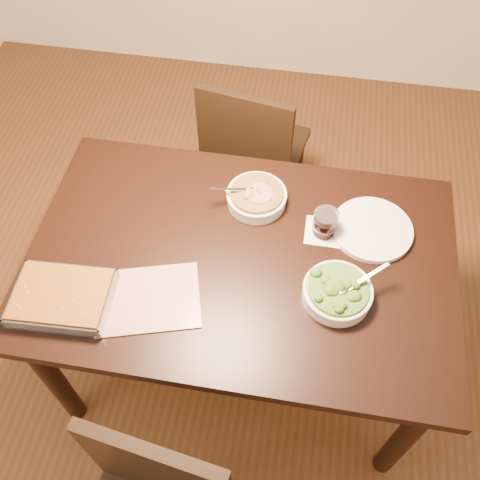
{
  "coord_description": "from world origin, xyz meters",
  "views": [
    {
      "loc": [
        0.16,
        -0.96,
        2.2
      ],
      "look_at": [
        -0.01,
        0.03,
        0.8
      ],
      "focal_mm": 40.0,
      "sensor_mm": 36.0,
      "label": 1
    }
  ],
  "objects_px": {
    "wine_tumbler": "(325,222)",
    "chair_far": "(252,150)",
    "table": "(241,272)",
    "baking_dish": "(62,298)",
    "stew_bowl": "(257,196)",
    "dinner_plate": "(372,229)",
    "broccoli_bowl": "(337,292)"
  },
  "relations": [
    {
      "from": "wine_tumbler",
      "to": "chair_far",
      "type": "height_order",
      "value": "chair_far"
    },
    {
      "from": "table",
      "to": "chair_far",
      "type": "xyz_separation_m",
      "value": [
        -0.08,
        0.76,
        -0.17
      ]
    },
    {
      "from": "baking_dish",
      "to": "chair_far",
      "type": "relative_size",
      "value": 0.36
    },
    {
      "from": "stew_bowl",
      "to": "dinner_plate",
      "type": "xyz_separation_m",
      "value": [
        0.4,
        -0.06,
        -0.02
      ]
    },
    {
      "from": "wine_tumbler",
      "to": "table",
      "type": "bearing_deg",
      "value": -150.45
    },
    {
      "from": "wine_tumbler",
      "to": "chair_far",
      "type": "xyz_separation_m",
      "value": [
        -0.33,
        0.61,
        -0.32
      ]
    },
    {
      "from": "stew_bowl",
      "to": "chair_far",
      "type": "relative_size",
      "value": 0.26
    },
    {
      "from": "broccoli_bowl",
      "to": "wine_tumbler",
      "type": "distance_m",
      "value": 0.25
    },
    {
      "from": "stew_bowl",
      "to": "broccoli_bowl",
      "type": "xyz_separation_m",
      "value": [
        0.3,
        -0.34,
        0.0
      ]
    },
    {
      "from": "table",
      "to": "dinner_plate",
      "type": "distance_m",
      "value": 0.47
    },
    {
      "from": "baking_dish",
      "to": "wine_tumbler",
      "type": "distance_m",
      "value": 0.87
    },
    {
      "from": "table",
      "to": "stew_bowl",
      "type": "relative_size",
      "value": 6.16
    },
    {
      "from": "stew_bowl",
      "to": "dinner_plate",
      "type": "relative_size",
      "value": 0.84
    },
    {
      "from": "baking_dish",
      "to": "wine_tumbler",
      "type": "xyz_separation_m",
      "value": [
        0.77,
        0.4,
        0.03
      ]
    },
    {
      "from": "table",
      "to": "broccoli_bowl",
      "type": "bearing_deg",
      "value": -17.58
    },
    {
      "from": "table",
      "to": "chair_far",
      "type": "bearing_deg",
      "value": 95.79
    },
    {
      "from": "baking_dish",
      "to": "dinner_plate",
      "type": "relative_size",
      "value": 1.13
    },
    {
      "from": "baking_dish",
      "to": "stew_bowl",
      "type": "bearing_deg",
      "value": 40.37
    },
    {
      "from": "chair_far",
      "to": "dinner_plate",
      "type": "bearing_deg",
      "value": 141.01
    },
    {
      "from": "stew_bowl",
      "to": "dinner_plate",
      "type": "distance_m",
      "value": 0.41
    },
    {
      "from": "baking_dish",
      "to": "table",
      "type": "bearing_deg",
      "value": 23.74
    },
    {
      "from": "table",
      "to": "wine_tumbler",
      "type": "relative_size",
      "value": 15.04
    },
    {
      "from": "table",
      "to": "wine_tumbler",
      "type": "distance_m",
      "value": 0.33
    },
    {
      "from": "table",
      "to": "baking_dish",
      "type": "bearing_deg",
      "value": -153.34
    },
    {
      "from": "broccoli_bowl",
      "to": "baking_dish",
      "type": "xyz_separation_m",
      "value": [
        -0.83,
        -0.16,
        -0.0
      ]
    },
    {
      "from": "table",
      "to": "dinner_plate",
      "type": "height_order",
      "value": "dinner_plate"
    },
    {
      "from": "table",
      "to": "baking_dish",
      "type": "relative_size",
      "value": 4.54
    },
    {
      "from": "chair_far",
      "to": "table",
      "type": "bearing_deg",
      "value": 106.22
    },
    {
      "from": "table",
      "to": "wine_tumbler",
      "type": "xyz_separation_m",
      "value": [
        0.26,
        0.15,
        0.15
      ]
    },
    {
      "from": "baking_dish",
      "to": "wine_tumbler",
      "type": "relative_size",
      "value": 3.31
    },
    {
      "from": "wine_tumbler",
      "to": "baking_dish",
      "type": "bearing_deg",
      "value": -152.35
    },
    {
      "from": "wine_tumbler",
      "to": "stew_bowl",
      "type": "bearing_deg",
      "value": 159.13
    }
  ]
}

